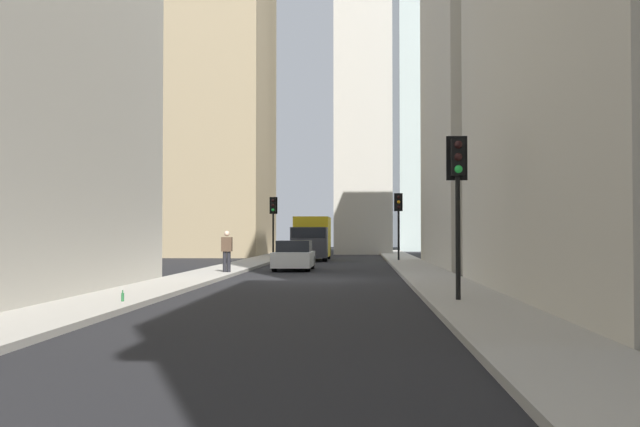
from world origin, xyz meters
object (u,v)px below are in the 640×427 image
(sedan_white, at_px, (294,256))
(traffic_light_far_junction, at_px, (398,211))
(pedestrian, at_px, (227,250))
(discarded_bottle, at_px, (123,297))
(traffic_light_midblock, at_px, (273,213))
(delivery_truck, at_px, (312,238))
(traffic_light_foreground, at_px, (458,179))

(sedan_white, xyz_separation_m, traffic_light_far_junction, (10.01, -5.50, 2.48))
(pedestrian, xyz_separation_m, discarded_bottle, (-13.46, 0.07, -0.83))
(traffic_light_midblock, xyz_separation_m, traffic_light_far_junction, (-2.67, -8.00, 0.06))
(sedan_white, distance_m, discarded_bottle, 18.29)
(delivery_truck, relative_size, discarded_bottle, 23.93)
(sedan_white, height_order, discarded_bottle, sedan_white)
(traffic_light_midblock, height_order, pedestrian, traffic_light_midblock)
(delivery_truck, height_order, traffic_light_far_junction, traffic_light_far_junction)
(sedan_white, bearing_deg, traffic_light_far_junction, -28.80)
(traffic_light_midblock, distance_m, discarded_bottle, 30.92)
(traffic_light_foreground, bearing_deg, sedan_white, 17.92)
(delivery_truck, bearing_deg, traffic_light_foreground, -169.58)
(delivery_truck, distance_m, traffic_light_far_junction, 6.51)
(delivery_truck, height_order, traffic_light_midblock, traffic_light_midblock)
(sedan_white, bearing_deg, traffic_light_foreground, -162.08)
(traffic_light_foreground, relative_size, pedestrian, 2.34)
(discarded_bottle, bearing_deg, pedestrian, -0.32)
(sedan_white, xyz_separation_m, traffic_light_foreground, (-17.21, -5.57, 2.44))
(traffic_light_midblock, bearing_deg, discarded_bottle, -179.99)
(sedan_white, xyz_separation_m, traffic_light_midblock, (12.68, 2.49, 2.41))
(sedan_white, height_order, traffic_light_far_junction, traffic_light_far_junction)
(traffic_light_midblock, bearing_deg, pedestrian, -179.73)
(traffic_light_foreground, bearing_deg, discarded_bottle, 96.37)
(traffic_light_midblock, relative_size, discarded_bottle, 14.79)
(pedestrian, height_order, discarded_bottle, pedestrian)
(delivery_truck, relative_size, traffic_light_foreground, 1.60)
(traffic_light_foreground, xyz_separation_m, discarded_bottle, (-0.90, 8.05, -2.86))
(traffic_light_foreground, distance_m, pedestrian, 15.02)
(sedan_white, height_order, traffic_light_foreground, traffic_light_foreground)
(traffic_light_far_junction, xyz_separation_m, discarded_bottle, (-28.12, 7.99, -2.89))
(sedan_white, bearing_deg, pedestrian, 152.56)
(delivery_truck, relative_size, traffic_light_far_junction, 1.58)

